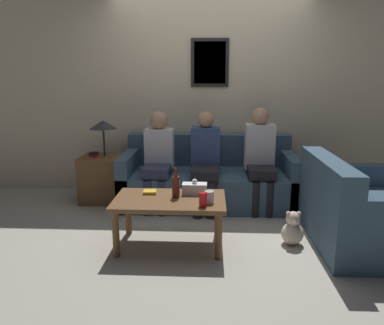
# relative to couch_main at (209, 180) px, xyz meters

# --- Properties ---
(ground_plane) EXTENTS (16.00, 16.00, 0.00)m
(ground_plane) POSITION_rel_couch_main_xyz_m (0.00, -0.56, -0.28)
(ground_plane) COLOR #ADA899
(wall_back) EXTENTS (9.00, 0.08, 2.60)m
(wall_back) POSITION_rel_couch_main_xyz_m (0.00, 0.50, 1.03)
(wall_back) COLOR beige
(wall_back) RESTS_ON ground_plane
(couch_main) EXTENTS (2.08, 0.95, 0.81)m
(couch_main) POSITION_rel_couch_main_xyz_m (0.00, 0.00, 0.00)
(couch_main) COLOR #385166
(couch_main) RESTS_ON ground_plane
(couch_side) EXTENTS (0.95, 1.29, 0.81)m
(couch_side) POSITION_rel_couch_main_xyz_m (1.41, -1.12, 0.00)
(couch_side) COLOR #385166
(couch_side) RESTS_ON ground_plane
(coffee_table) EXTENTS (1.00, 0.61, 0.46)m
(coffee_table) POSITION_rel_couch_main_xyz_m (-0.34, -1.27, 0.11)
(coffee_table) COLOR brown
(coffee_table) RESTS_ON ground_plane
(side_table_with_lamp) EXTENTS (0.47, 0.47, 1.01)m
(side_table_with_lamp) POSITION_rel_couch_main_xyz_m (-1.34, -0.02, 0.06)
(side_table_with_lamp) COLOR brown
(side_table_with_lamp) RESTS_ON ground_plane
(wine_bottle) EXTENTS (0.07, 0.07, 0.27)m
(wine_bottle) POSITION_rel_couch_main_xyz_m (-0.29, -1.22, 0.28)
(wine_bottle) COLOR #562319
(wine_bottle) RESTS_ON coffee_table
(drinking_glass) EXTENTS (0.08, 0.08, 0.11)m
(drinking_glass) POSITION_rel_couch_main_xyz_m (0.01, -1.38, 0.23)
(drinking_glass) COLOR silver
(drinking_glass) RESTS_ON coffee_table
(book_stack) EXTENTS (0.13, 0.11, 0.03)m
(book_stack) POSITION_rel_couch_main_xyz_m (-0.55, -1.13, 0.19)
(book_stack) COLOR gold
(book_stack) RESTS_ON coffee_table
(soda_can) EXTENTS (0.07, 0.07, 0.12)m
(soda_can) POSITION_rel_couch_main_xyz_m (-0.04, -1.47, 0.24)
(soda_can) COLOR red
(soda_can) RESTS_ON coffee_table
(tissue_box) EXTENTS (0.23, 0.12, 0.14)m
(tissue_box) POSITION_rel_couch_main_xyz_m (-0.13, -1.12, 0.23)
(tissue_box) COLOR silver
(tissue_box) RESTS_ON coffee_table
(person_left) EXTENTS (0.34, 0.61, 1.13)m
(person_left) POSITION_rel_couch_main_xyz_m (-0.60, -0.17, 0.33)
(person_left) COLOR #2D334C
(person_left) RESTS_ON ground_plane
(person_middle) EXTENTS (0.34, 0.66, 1.13)m
(person_middle) POSITION_rel_couch_main_xyz_m (-0.04, -0.20, 0.32)
(person_middle) COLOR black
(person_middle) RESTS_ON ground_plane
(person_right) EXTENTS (0.34, 0.60, 1.18)m
(person_right) POSITION_rel_couch_main_xyz_m (0.60, -0.17, 0.35)
(person_right) COLOR black
(person_right) RESTS_ON ground_plane
(teddy_bear) EXTENTS (0.21, 0.21, 0.32)m
(teddy_bear) POSITION_rel_couch_main_xyz_m (0.79, -1.19, -0.14)
(teddy_bear) COLOR beige
(teddy_bear) RESTS_ON ground_plane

